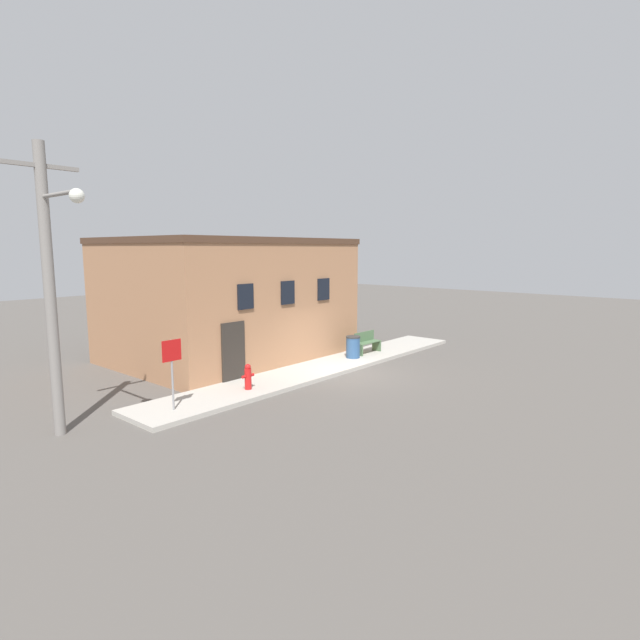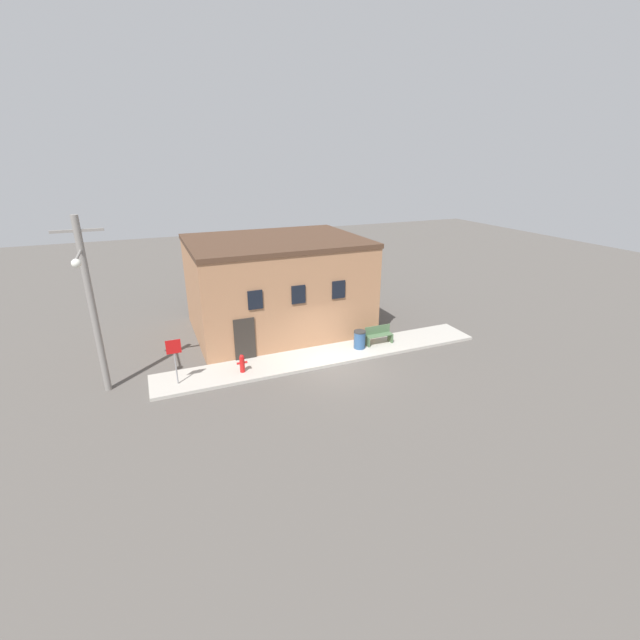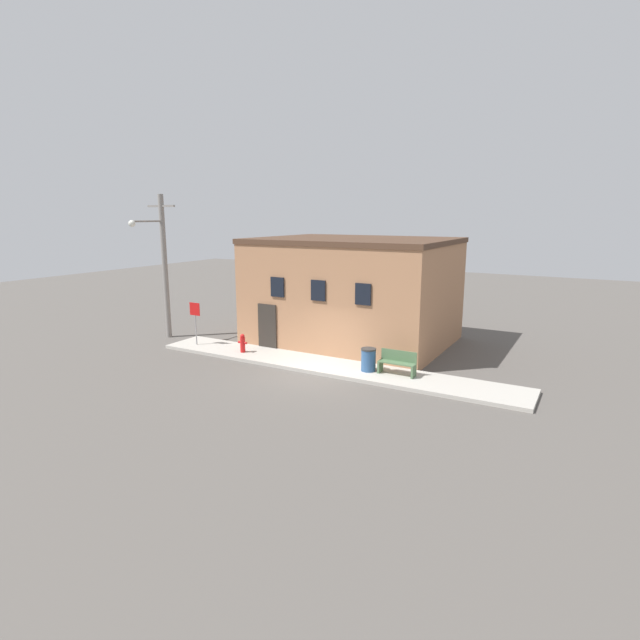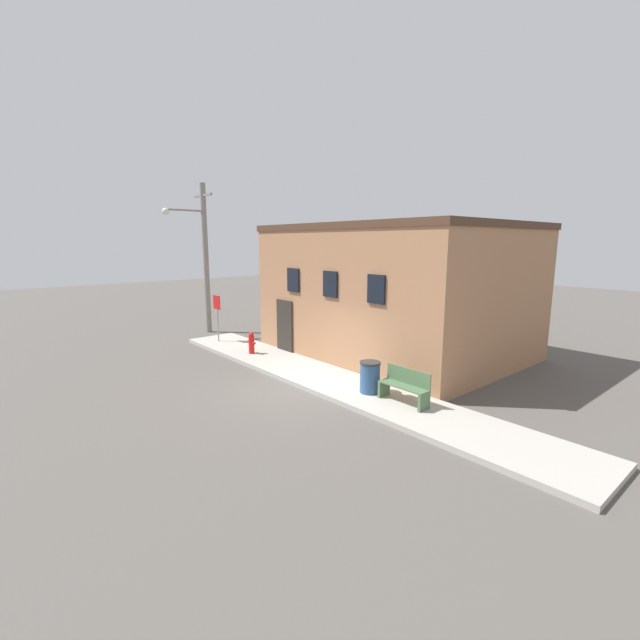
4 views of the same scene
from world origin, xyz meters
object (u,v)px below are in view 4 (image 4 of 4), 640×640
object	(u,v)px
fire_hydrant	(251,343)
bench	(405,386)
stop_sign	(217,310)
utility_pole	(203,254)
trash_bin	(370,377)

from	to	relation	value
fire_hydrant	bench	world-z (taller)	bench
stop_sign	utility_pole	size ratio (longest dim) A/B	0.28
bench	trash_bin	size ratio (longest dim) A/B	1.58
bench	utility_pole	distance (m)	13.23
fire_hydrant	trash_bin	size ratio (longest dim) A/B	0.92
bench	stop_sign	bearing A→B (deg)	-177.71
bench	trash_bin	xyz separation A→B (m)	(-1.17, -0.13, 0.01)
trash_bin	bench	bearing A→B (deg)	6.16
fire_hydrant	trash_bin	bearing A→B (deg)	2.61
fire_hydrant	trash_bin	distance (m)	6.08
bench	trash_bin	bearing A→B (deg)	-173.84
stop_sign	bench	distance (m)	10.10
stop_sign	bench	world-z (taller)	stop_sign
trash_bin	utility_pole	distance (m)	12.10
stop_sign	trash_bin	size ratio (longest dim) A/B	2.21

